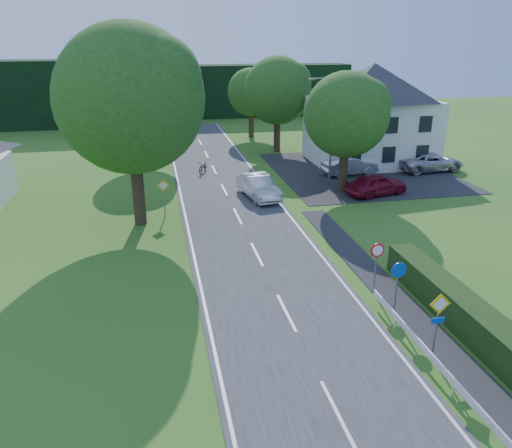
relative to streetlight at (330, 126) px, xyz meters
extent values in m
cube|color=#333235|center=(-8.06, -10.00, -4.44)|extent=(7.00, 80.00, 0.04)
cube|color=#252528|center=(3.94, 3.00, -4.44)|extent=(14.00, 16.00, 0.04)
cube|color=white|center=(-11.31, -10.00, -4.42)|extent=(0.12, 80.00, 0.01)
cube|color=white|center=(-4.81, -10.00, -4.42)|extent=(0.12, 80.00, 0.01)
cube|color=black|center=(-0.06, 36.00, -0.96)|extent=(30.00, 5.00, 7.00)
cube|color=silver|center=(5.94, 6.00, -1.66)|extent=(10.00, 8.00, 5.60)
pyramid|color=#2A2B2F|center=(5.94, 6.00, 2.64)|extent=(10.60, 8.40, 3.00)
cylinder|color=slate|center=(0.14, 0.00, -0.46)|extent=(0.16, 0.16, 8.00)
cylinder|color=slate|center=(-0.66, 0.00, 3.44)|extent=(1.70, 0.10, 0.10)
cube|color=slate|center=(-1.56, 0.00, 3.39)|extent=(0.50, 0.18, 0.12)
cylinder|color=slate|center=(-3.76, -22.00, -3.26)|extent=(0.07, 0.07, 2.40)
cube|color=yellow|center=(-3.76, -22.03, -2.26)|extent=(0.78, 0.04, 0.78)
cube|color=white|center=(-3.76, -22.03, -2.26)|extent=(0.57, 0.05, 0.57)
cube|color=blue|center=(-3.76, -22.03, -2.91)|extent=(0.50, 0.04, 0.22)
cylinder|color=slate|center=(-3.76, -19.00, -3.36)|extent=(0.07, 0.07, 2.20)
cylinder|color=blue|center=(-3.76, -19.03, -2.41)|extent=(0.64, 0.04, 0.64)
cylinder|color=slate|center=(-3.76, -17.00, -3.36)|extent=(0.07, 0.07, 2.20)
cylinder|color=red|center=(-3.76, -17.03, -2.41)|extent=(0.64, 0.04, 0.64)
cylinder|color=white|center=(-3.76, -17.05, -2.41)|extent=(0.48, 0.04, 0.48)
cylinder|color=slate|center=(-12.56, -5.00, -3.36)|extent=(0.07, 0.07, 2.20)
cube|color=yellow|center=(-12.56, -5.03, -2.41)|extent=(0.78, 0.04, 0.78)
cube|color=white|center=(-12.56, -5.03, -2.41)|extent=(0.57, 0.05, 0.57)
imported|color=silver|center=(-5.96, -2.46, -3.62)|extent=(2.48, 5.10, 1.61)
imported|color=black|center=(-9.08, 5.22, -3.91)|extent=(1.38, 2.07, 1.03)
imported|color=maroon|center=(2.44, -3.50, -3.64)|extent=(4.92, 2.97, 1.57)
imported|color=#B6B7BB|center=(2.69, 2.21, -3.66)|extent=(4.81, 2.30, 1.52)
imported|color=silver|center=(9.77, 2.00, -3.64)|extent=(5.85, 3.02, 1.58)
imported|color=#B70E17|center=(3.84, 2.31, -3.51)|extent=(2.52, 2.55, 1.84)
camera|label=1|loc=(-12.92, -35.37, 6.29)|focal=35.00mm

